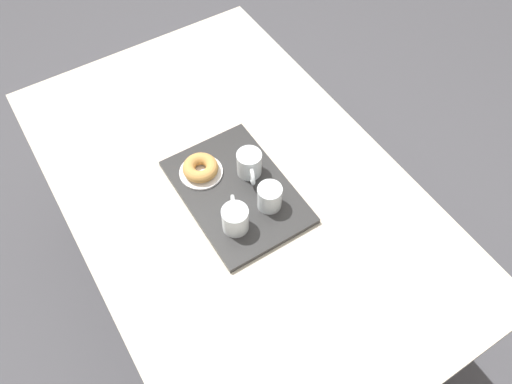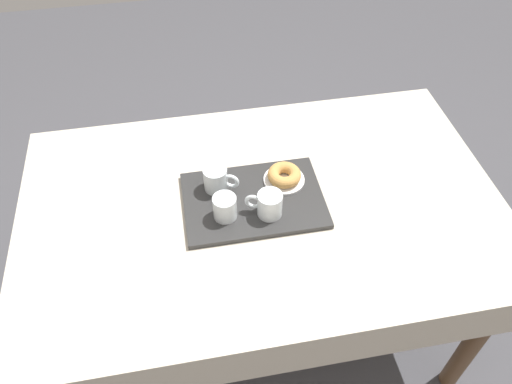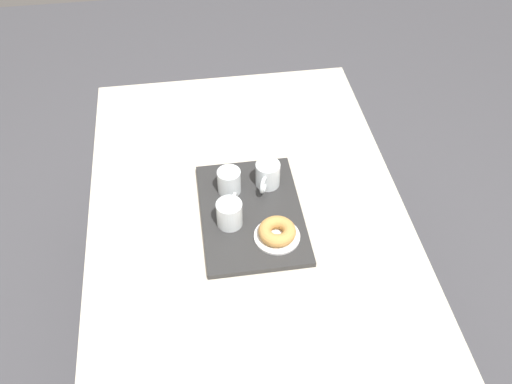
% 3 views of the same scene
% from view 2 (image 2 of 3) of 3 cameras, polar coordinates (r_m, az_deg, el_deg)
% --- Properties ---
extents(ground_plane, '(6.00, 6.00, 0.00)m').
position_cam_2_polar(ground_plane, '(2.20, 0.53, -14.32)').
color(ground_plane, '#47474C').
extents(dining_table, '(1.53, 0.96, 0.75)m').
position_cam_2_polar(dining_table, '(1.65, 0.68, -3.36)').
color(dining_table, beige).
rests_on(dining_table, ground).
extents(serving_tray, '(0.44, 0.30, 0.02)m').
position_cam_2_polar(serving_tray, '(1.57, -0.29, -0.94)').
color(serving_tray, '#2D2D2D').
rests_on(serving_tray, dining_table).
extents(tea_mug_left, '(0.11, 0.08, 0.08)m').
position_cam_2_polar(tea_mug_left, '(1.58, -4.56, 1.44)').
color(tea_mug_left, white).
rests_on(tea_mug_left, serving_tray).
extents(tea_mug_right, '(0.11, 0.08, 0.08)m').
position_cam_2_polar(tea_mug_right, '(1.50, 1.50, -1.48)').
color(tea_mug_right, white).
rests_on(tea_mug_right, serving_tray).
extents(water_glass_near, '(0.07, 0.07, 0.08)m').
position_cam_2_polar(water_glass_near, '(1.50, -3.58, -1.85)').
color(water_glass_near, white).
rests_on(water_glass_near, serving_tray).
extents(donut_plate_left, '(0.13, 0.13, 0.01)m').
position_cam_2_polar(donut_plate_left, '(1.62, 3.22, 1.41)').
color(donut_plate_left, white).
rests_on(donut_plate_left, serving_tray).
extents(sugar_donut_left, '(0.11, 0.11, 0.04)m').
position_cam_2_polar(sugar_donut_left, '(1.60, 3.25, 1.97)').
color(sugar_donut_left, tan).
rests_on(sugar_donut_left, donut_plate_left).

